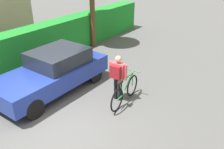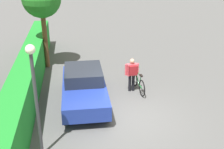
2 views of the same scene
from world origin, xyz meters
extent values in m
plane|color=#515151|center=(0.00, 0.00, 0.00)|extent=(60.00, 60.00, 0.00)
cube|color=navy|center=(1.37, 1.64, 0.61)|extent=(4.17, 1.78, 0.59)
cube|color=#1E232D|center=(1.77, 1.64, 1.16)|extent=(1.88, 1.56, 0.52)
cylinder|color=black|center=(2.78, 2.44, 0.32)|extent=(0.63, 0.18, 0.63)
cylinder|color=black|center=(2.78, 0.85, 0.32)|extent=(0.63, 0.18, 0.63)
cylinder|color=black|center=(-0.05, 2.43, 0.32)|extent=(0.63, 0.18, 0.63)
cylinder|color=black|center=(-0.05, 0.84, 0.32)|extent=(0.63, 0.18, 0.63)
torus|color=black|center=(2.76, -0.80, 0.37)|extent=(0.75, 0.13, 0.75)
torus|color=black|center=(1.69, -0.90, 0.37)|extent=(0.75, 0.13, 0.75)
cylinder|color=#268C3F|center=(2.43, -0.83, 0.63)|extent=(0.69, 0.11, 0.58)
cylinder|color=#268C3F|center=(1.98, -0.87, 0.61)|extent=(0.26, 0.06, 0.53)
cylinder|color=#268C3F|center=(2.29, -0.84, 0.86)|extent=(0.84, 0.12, 0.05)
cylinder|color=#268C3F|center=(1.90, -0.88, 0.36)|extent=(0.41, 0.08, 0.05)
cylinder|color=#268C3F|center=(2.76, -0.80, 0.64)|extent=(0.04, 0.04, 0.53)
cube|color=black|center=(1.87, -0.89, 0.90)|extent=(0.23, 0.12, 0.06)
cylinder|color=#268C3F|center=(2.76, -0.80, 0.94)|extent=(0.08, 0.50, 0.03)
cylinder|color=black|center=(2.26, -0.47, 0.39)|extent=(0.13, 0.13, 0.77)
cylinder|color=black|center=(2.27, -0.63, 0.39)|extent=(0.13, 0.13, 0.77)
cube|color=#DB4C56|center=(2.26, -0.55, 1.05)|extent=(0.23, 0.46, 0.55)
sphere|color=tan|center=(2.26, -0.55, 1.46)|extent=(0.21, 0.21, 0.21)
cylinder|color=#DB4C56|center=(2.24, -0.27, 1.06)|extent=(0.09, 0.09, 0.52)
cylinder|color=#DB4C56|center=(2.28, -0.82, 1.06)|extent=(0.09, 0.09, 0.52)
cube|color=maroon|center=(2.10, -0.56, 1.08)|extent=(0.18, 0.37, 0.42)
cylinder|color=brown|center=(5.83, 3.48, 1.56)|extent=(0.25, 0.25, 3.12)
camera|label=1|loc=(-3.55, -4.52, 4.42)|focal=39.40mm
camera|label=2|loc=(-9.50, 1.95, 6.01)|focal=46.54mm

